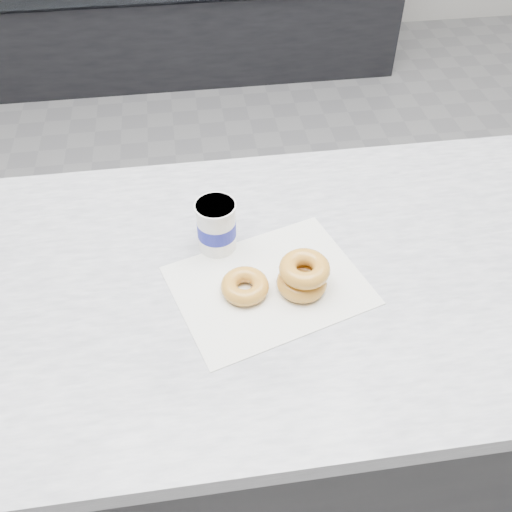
{
  "coord_description": "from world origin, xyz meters",
  "views": [
    {
      "loc": [
        -0.08,
        -1.32,
        1.69
      ],
      "look_at": [
        0.03,
        -0.58,
        0.94
      ],
      "focal_mm": 40.0,
      "sensor_mm": 36.0,
      "label": 1
    }
  ],
  "objects_px": {
    "donut_single": "(245,286)",
    "donut_stack": "(303,276)",
    "counter": "(245,402)",
    "coffee_cup": "(216,226)"
  },
  "relations": [
    {
      "from": "donut_single",
      "to": "coffee_cup",
      "type": "height_order",
      "value": "coffee_cup"
    },
    {
      "from": "counter",
      "to": "donut_stack",
      "type": "xyz_separation_m",
      "value": [
        0.11,
        -0.04,
        0.48
      ]
    },
    {
      "from": "donut_single",
      "to": "donut_stack",
      "type": "distance_m",
      "value": 0.11
    },
    {
      "from": "counter",
      "to": "donut_single",
      "type": "height_order",
      "value": "donut_single"
    },
    {
      "from": "coffee_cup",
      "to": "donut_single",
      "type": "bearing_deg",
      "value": -76.71
    },
    {
      "from": "donut_stack",
      "to": "coffee_cup",
      "type": "xyz_separation_m",
      "value": [
        -0.14,
        0.13,
        0.02
      ]
    },
    {
      "from": "donut_single",
      "to": "donut_stack",
      "type": "relative_size",
      "value": 0.68
    },
    {
      "from": "coffee_cup",
      "to": "donut_stack",
      "type": "bearing_deg",
      "value": -45.98
    },
    {
      "from": "donut_single",
      "to": "donut_stack",
      "type": "height_order",
      "value": "donut_stack"
    },
    {
      "from": "counter",
      "to": "donut_single",
      "type": "relative_size",
      "value": 34.59
    }
  ]
}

